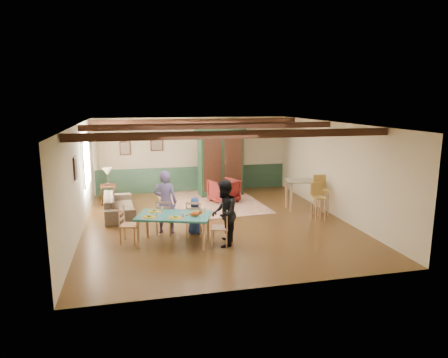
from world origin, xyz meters
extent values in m
plane|color=#482D14|center=(0.00, 0.00, 0.00)|extent=(8.00, 8.00, 0.00)
cube|color=beige|center=(0.00, 4.00, 1.35)|extent=(7.00, 0.02, 2.70)
cube|color=beige|center=(-3.50, 0.00, 1.35)|extent=(0.02, 8.00, 2.70)
cube|color=beige|center=(3.50, 0.00, 1.35)|extent=(0.02, 8.00, 2.70)
cube|color=silver|center=(0.00, 0.00, 2.70)|extent=(7.00, 8.00, 0.02)
cube|color=#213D2C|center=(0.00, 3.98, 0.45)|extent=(6.95, 0.03, 0.90)
cube|color=black|center=(0.00, -2.30, 2.61)|extent=(6.95, 0.16, 0.16)
cube|color=black|center=(0.00, 0.40, 2.61)|extent=(6.95, 0.16, 0.16)
cube|color=black|center=(0.00, 3.00, 2.61)|extent=(6.95, 0.16, 0.16)
imported|color=slate|center=(-1.41, -0.59, 0.80)|extent=(0.68, 0.55, 1.61)
imported|color=black|center=(-0.18, -1.78, 0.77)|extent=(0.79, 0.89, 1.54)
imported|color=#254094|center=(-0.70, -0.82, 0.47)|extent=(0.53, 0.43, 0.94)
cube|color=beige|center=(0.27, 2.16, 0.01)|extent=(3.35, 3.89, 0.01)
cube|color=black|center=(0.83, 3.14, 1.18)|extent=(1.71, 0.78, 2.36)
imported|color=#450D0F|center=(0.72, 2.13, 0.38)|extent=(1.08, 1.09, 0.75)
imported|color=#45392B|center=(-2.60, 1.26, 0.31)|extent=(0.94, 2.15, 0.61)
camera|label=1|loc=(-2.16, -10.33, 3.32)|focal=32.00mm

